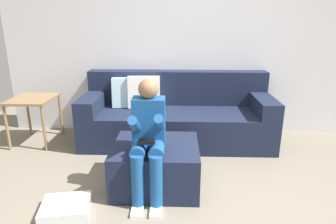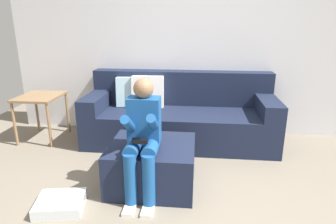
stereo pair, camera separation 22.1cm
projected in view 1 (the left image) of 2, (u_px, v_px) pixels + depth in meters
wall_back at (190, 40)px, 4.10m from camera, size 5.26×0.10×2.65m
couch_sectional at (176, 116)px, 3.98m from camera, size 2.48×0.92×0.92m
ottoman at (156, 165)px, 2.90m from camera, size 0.83×0.74×0.44m
person_seated at (148, 137)px, 2.60m from camera, size 0.29×0.55×1.10m
storage_bin at (66, 208)px, 2.51m from camera, size 0.46×0.42×0.10m
side_table at (33, 104)px, 3.86m from camera, size 0.53×0.61×0.62m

